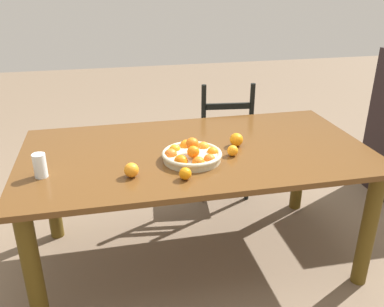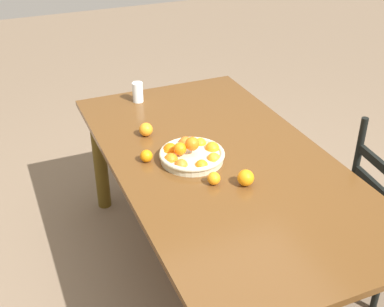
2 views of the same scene
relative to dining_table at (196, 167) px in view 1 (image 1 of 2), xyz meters
The scene contains 9 objects.
ground_plane 0.66m from the dining_table, ahead, with size 12.00×12.00×0.00m, color #74604B.
dining_table is the anchor object (origin of this frame).
chair_near_window 0.92m from the dining_table, 62.98° to the left, with size 0.46×0.46×0.97m.
fruit_bowl 0.22m from the dining_table, 112.71° to the right, with size 0.33×0.33×0.13m.
orange_loose_0 0.50m from the dining_table, 145.69° to the right, with size 0.07×0.07×0.07m, color orange.
orange_loose_1 0.27m from the dining_table, 36.59° to the right, with size 0.06×0.06×0.06m, color orange.
orange_loose_2 0.29m from the dining_table, ahead, with size 0.08×0.08×0.08m, color orange.
orange_loose_3 0.41m from the dining_table, 111.23° to the right, with size 0.06×0.06×0.06m, color orange.
drinking_glass 0.88m from the dining_table, 168.39° to the right, with size 0.07×0.07×0.12m, color silver.
Camera 1 is at (-0.49, -2.13, 1.72)m, focal length 38.28 mm.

